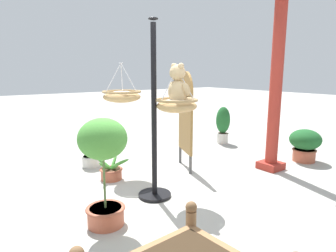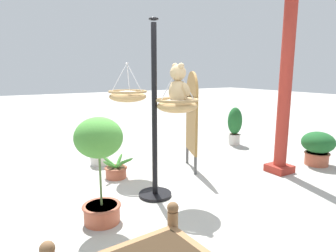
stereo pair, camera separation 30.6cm
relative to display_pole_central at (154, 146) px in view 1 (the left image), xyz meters
The scene contains 12 objects.
ground_plane 0.71m from the display_pole_central, 10.40° to the left, with size 40.00×40.00×0.00m, color #ADAAA3.
display_pole_central is the anchor object (origin of this frame).
hanging_basket_with_teddy 0.61m from the display_pole_central, 59.04° to the left, with size 0.55×0.55×0.56m.
teddy_bear 0.83m from the display_pole_central, 61.33° to the left, with size 0.36×0.33×0.52m.
hanging_basket_left_high 1.23m from the display_pole_central, behind, with size 0.62×0.62×0.62m.
greenhouse_pillar_left 2.37m from the display_pole_central, 84.04° to the left, with size 0.38×0.38×2.93m.
potted_plant_fern_front 1.80m from the display_pole_central, behind, with size 0.35×0.35×0.54m.
potted_plant_flowering_red 3.17m from the display_pole_central, 83.94° to the left, with size 0.57×0.57×0.61m.
potted_plant_bushy_green 0.90m from the display_pole_central, 70.25° to the right, with size 0.52×0.52×1.19m.
potted_plant_small_succulent 1.11m from the display_pole_central, 167.94° to the right, with size 0.49×0.51×0.35m.
potted_plant_conical_shrub 3.32m from the display_pole_central, 117.84° to the left, with size 0.33×0.33×0.86m.
display_sign_board 1.31m from the display_pole_central, 122.19° to the left, with size 0.65×0.30×1.66m.
Camera 1 is at (2.95, -2.05, 1.66)m, focal length 31.16 mm.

